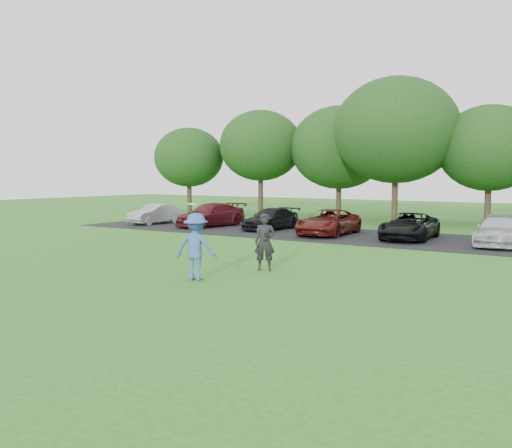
{
  "coord_description": "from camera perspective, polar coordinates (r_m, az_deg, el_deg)",
  "views": [
    {
      "loc": [
        9.89,
        -11.46,
        2.86
      ],
      "look_at": [
        0.0,
        3.5,
        1.3
      ],
      "focal_mm": 40.0,
      "sensor_mm": 36.0,
      "label": 1
    }
  ],
  "objects": [
    {
      "name": "ground",
      "position": [
        15.4,
        -7.24,
        -5.77
      ],
      "size": [
        100.0,
        100.0,
        0.0
      ],
      "primitive_type": "plane",
      "color": "#2C681D",
      "rests_on": "ground"
    },
    {
      "name": "camera_bystander",
      "position": [
        16.96,
        0.89,
        -1.82
      ],
      "size": [
        0.74,
        0.65,
        1.71
      ],
      "color": "black",
      "rests_on": "ground"
    },
    {
      "name": "parking_lot",
      "position": [
        26.53,
        11.4,
        -1.29
      ],
      "size": [
        32.0,
        6.5,
        0.03
      ],
      "primitive_type": "cube",
      "color": "black",
      "rests_on": "ground"
    },
    {
      "name": "parked_cars",
      "position": [
        26.41,
        11.23,
        0.0
      ],
      "size": [
        27.73,
        4.9,
        1.26
      ],
      "color": "#ACB0B4",
      "rests_on": "parking_lot"
    },
    {
      "name": "tree_row",
      "position": [
        35.29,
        19.89,
        8.0
      ],
      "size": [
        42.39,
        9.85,
        8.64
      ],
      "color": "#38281C",
      "rests_on": "ground"
    },
    {
      "name": "frisbee_player",
      "position": [
        15.53,
        -6.01,
        -2.26
      ],
      "size": [
        1.3,
        0.94,
        2.1
      ],
      "color": "#3964A1",
      "rests_on": "ground"
    }
  ]
}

